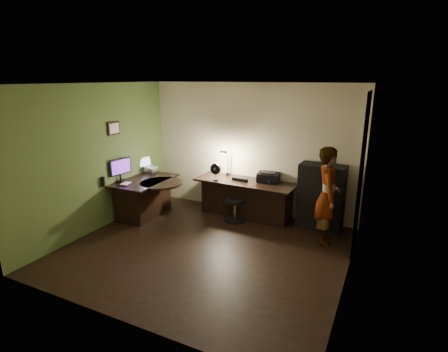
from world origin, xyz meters
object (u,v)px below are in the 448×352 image
at_px(desk_left, 146,198).
at_px(monitor, 120,173).
at_px(person, 327,196).
at_px(desk_right, 245,199).
at_px(office_chair, 235,200).
at_px(cabinet, 321,197).

xyz_separation_m(desk_left, monitor, (-0.35, -0.30, 0.57)).
bearing_deg(person, monitor, 85.02).
bearing_deg(desk_right, office_chair, -110.34).
bearing_deg(desk_left, office_chair, 17.40).
distance_m(desk_left, desk_right, 2.05).
bearing_deg(monitor, person, 19.66).
xyz_separation_m(monitor, office_chair, (2.12, 0.90, -0.54)).
relative_size(desk_left, office_chair, 1.62).
bearing_deg(desk_left, person, 5.31).
distance_m(desk_left, person, 3.62).
height_order(monitor, office_chair, monitor).
bearing_deg(person, desk_left, 81.28).
bearing_deg(desk_right, desk_left, -153.29).
xyz_separation_m(desk_left, cabinet, (3.37, 0.97, 0.23)).
relative_size(desk_left, monitor, 2.71).
bearing_deg(desk_right, person, -11.94).
distance_m(desk_right, monitor, 2.57).
bearing_deg(desk_left, desk_right, 23.05).
height_order(desk_left, monitor, monitor).
bearing_deg(desk_right, cabinet, 7.32).
height_order(cabinet, person, person).
relative_size(desk_left, cabinet, 1.09).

